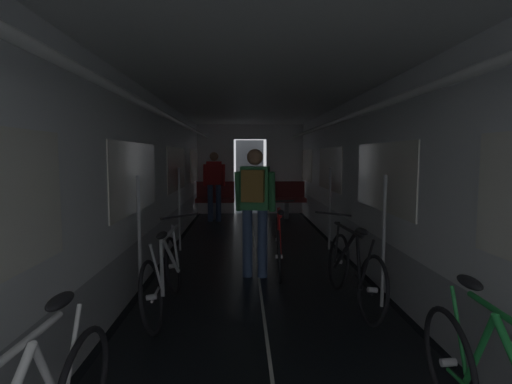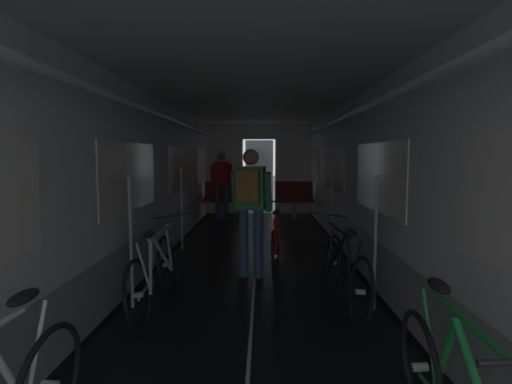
# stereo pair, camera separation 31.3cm
# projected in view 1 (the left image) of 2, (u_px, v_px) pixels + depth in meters

# --- Properties ---
(train_car_shell) EXTENTS (3.14, 12.34, 2.57)m
(train_car_shell) POSITION_uv_depth(u_px,v_px,m) (257.00, 149.00, 5.53)
(train_car_shell) COLOR black
(train_car_shell) RESTS_ON ground
(bench_seat_far_left) EXTENTS (0.98, 0.51, 0.95)m
(bench_seat_far_left) POSITION_uv_depth(u_px,v_px,m) (215.00, 197.00, 10.05)
(bench_seat_far_left) COLOR gray
(bench_seat_far_left) RESTS_ON ground
(bench_seat_far_right) EXTENTS (0.98, 0.51, 0.95)m
(bench_seat_far_right) POSITION_uv_depth(u_px,v_px,m) (286.00, 196.00, 10.11)
(bench_seat_far_right) COLOR gray
(bench_seat_far_right) RESTS_ON ground
(bicycle_silver) EXTENTS (0.44, 1.69, 0.96)m
(bicycle_silver) POSITION_uv_depth(u_px,v_px,m) (164.00, 275.00, 4.07)
(bicycle_silver) COLOR black
(bicycle_silver) RESTS_ON ground
(bicycle_black) EXTENTS (0.46, 1.69, 0.95)m
(bicycle_black) POSITION_uv_depth(u_px,v_px,m) (353.00, 270.00, 4.25)
(bicycle_black) COLOR black
(bicycle_black) RESTS_ON ground
(person_cyclist_aisle) EXTENTS (0.56, 0.43, 1.69)m
(person_cyclist_aisle) POSITION_uv_depth(u_px,v_px,m) (255.00, 201.00, 5.16)
(person_cyclist_aisle) COLOR #384C75
(person_cyclist_aisle) RESTS_ON ground
(bicycle_red_in_aisle) EXTENTS (0.44, 1.69, 0.94)m
(bicycle_red_in_aisle) POSITION_uv_depth(u_px,v_px,m) (279.00, 244.00, 5.49)
(bicycle_red_in_aisle) COLOR black
(bicycle_red_in_aisle) RESTS_ON ground
(person_standing_near_bench) EXTENTS (0.53, 0.23, 1.69)m
(person_standing_near_bench) POSITION_uv_depth(u_px,v_px,m) (214.00, 181.00, 9.64)
(person_standing_near_bench) COLOR #384C75
(person_standing_near_bench) RESTS_ON ground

